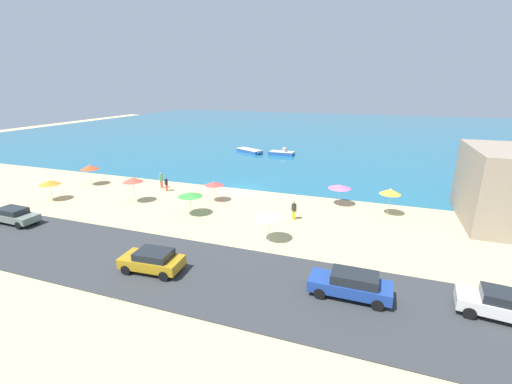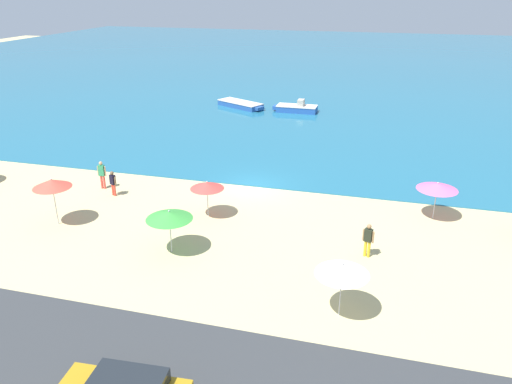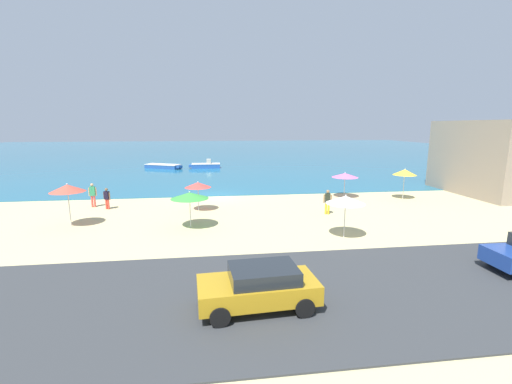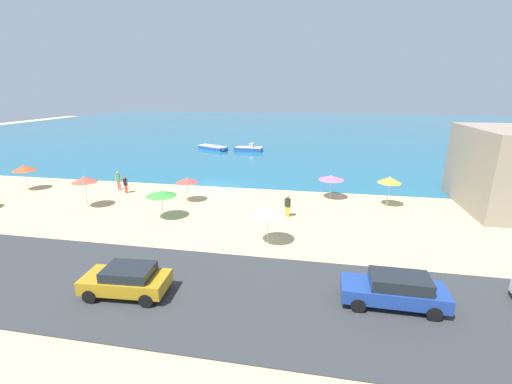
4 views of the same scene
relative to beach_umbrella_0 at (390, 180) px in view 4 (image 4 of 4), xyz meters
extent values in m
plane|color=#C9BA83|center=(-15.56, 3.15, -2.26)|extent=(160.00, 160.00, 0.00)
cube|color=#206684|center=(-15.56, 58.15, -2.24)|extent=(150.00, 110.00, 0.05)
cube|color=#343639|center=(-15.56, -14.85, -2.23)|extent=(80.00, 8.00, 0.06)
cylinder|color=#B2B2B7|center=(0.00, 0.00, -1.22)|extent=(0.05, 0.05, 2.08)
cone|color=yellow|center=(0.00, 0.00, 0.00)|extent=(1.88, 1.88, 0.47)
sphere|color=silver|center=(0.00, 0.00, 0.27)|extent=(0.08, 0.08, 0.08)
cylinder|color=#B2B2B7|center=(-24.28, -4.75, -1.16)|extent=(0.05, 0.05, 2.19)
cone|color=#D74D3B|center=(-24.28, -4.75, 0.11)|extent=(2.01, 2.01, 0.45)
sphere|color=silver|center=(-24.28, -4.75, 0.36)|extent=(0.08, 0.08, 0.08)
cylinder|color=#B2B2B7|center=(-33.27, -1.24, -1.28)|extent=(0.05, 0.05, 1.96)
cone|color=#DB4C25|center=(-33.27, -1.24, -0.10)|extent=(2.08, 2.08, 0.50)
sphere|color=silver|center=(-33.27, -1.24, 0.18)|extent=(0.08, 0.08, 0.08)
cylinder|color=#B2B2B7|center=(-16.73, -1.76, -1.39)|extent=(0.05, 0.05, 1.75)
cone|color=#F2463E|center=(-16.73, -1.76, -0.38)|extent=(1.87, 1.87, 0.37)
sphere|color=silver|center=(-16.73, -1.76, -0.16)|extent=(0.08, 0.08, 0.08)
cylinder|color=#B2B2B7|center=(-4.60, 1.28, -1.37)|extent=(0.05, 0.05, 1.79)
cone|color=pink|center=(-4.60, 1.28, -0.35)|extent=(2.21, 2.21, 0.35)
sphere|color=silver|center=(-4.60, 1.28, -0.14)|extent=(0.08, 0.08, 0.08)
cylinder|color=#B2B2B7|center=(-17.07, -5.98, -1.34)|extent=(0.05, 0.05, 1.84)
cone|color=green|center=(-17.07, -5.98, -0.28)|extent=(2.24, 2.24, 0.37)
sphere|color=silver|center=(-17.07, -5.98, -0.07)|extent=(0.08, 0.08, 0.08)
cylinder|color=#B2B2B7|center=(-8.66, -8.88, -1.28)|extent=(0.05, 0.05, 1.95)
cone|color=white|center=(-8.66, -8.88, -0.15)|extent=(2.10, 2.10, 0.42)
sphere|color=silver|center=(-8.66, -8.88, 0.09)|extent=(0.08, 0.08, 0.08)
cylinder|color=gold|center=(-7.81, -3.97, -1.85)|extent=(0.14, 0.14, 0.82)
cylinder|color=gold|center=(-7.98, -3.90, -1.85)|extent=(0.14, 0.14, 0.82)
cube|color=#242A1E|center=(-7.90, -3.94, -1.12)|extent=(0.41, 0.33, 0.65)
sphere|color=#9A734B|center=(-7.90, -3.94, -0.67)|extent=(0.22, 0.22, 0.22)
cylinder|color=#9A734B|center=(-7.67, -4.02, -1.17)|extent=(0.09, 0.09, 0.58)
cylinder|color=#9A734B|center=(-8.12, -3.85, -1.17)|extent=(0.09, 0.09, 0.58)
cylinder|color=#E44634|center=(-23.28, -0.48, -1.89)|extent=(0.14, 0.14, 0.75)
cylinder|color=#E44634|center=(-23.44, -0.41, -1.89)|extent=(0.14, 0.14, 0.75)
cube|color=black|center=(-23.36, -0.44, -1.22)|extent=(0.42, 0.35, 0.59)
sphere|color=brown|center=(-23.36, -0.44, -0.79)|extent=(0.22, 0.22, 0.22)
cylinder|color=brown|center=(-23.14, -0.54, -1.27)|extent=(0.09, 0.09, 0.53)
cylinder|color=brown|center=(-23.58, -0.35, -1.27)|extent=(0.09, 0.09, 0.53)
cylinder|color=#E24D41|center=(-24.68, 0.39, -1.82)|extent=(0.14, 0.14, 0.88)
cylinder|color=#E24D41|center=(-24.50, 0.40, -1.82)|extent=(0.14, 0.14, 0.88)
cube|color=#2E8B5C|center=(-24.59, 0.39, -1.03)|extent=(0.37, 0.25, 0.70)
sphere|color=tan|center=(-24.59, 0.39, -0.56)|extent=(0.22, 0.22, 0.22)
cylinder|color=tan|center=(-24.83, 0.38, -1.08)|extent=(0.09, 0.09, 0.63)
cylinder|color=tan|center=(-24.35, 0.41, -1.08)|extent=(0.09, 0.09, 0.63)
cube|color=#B08419|center=(-14.36, -15.65, -1.56)|extent=(4.03, 2.06, 0.64)
cube|color=#1E2328|center=(-14.16, -15.64, -1.01)|extent=(2.29, 1.73, 0.46)
cylinder|color=black|center=(-15.63, -16.59, -1.88)|extent=(0.65, 0.26, 0.64)
cylinder|color=black|center=(-15.74, -14.88, -1.88)|extent=(0.65, 0.26, 0.64)
cylinder|color=black|center=(-12.97, -16.42, -1.88)|extent=(0.65, 0.26, 0.64)
cylinder|color=black|center=(-13.09, -14.71, -1.88)|extent=(0.65, 0.26, 0.64)
cube|color=navy|center=(-2.23, -14.28, -1.56)|extent=(4.52, 1.72, 0.65)
cube|color=#1E2328|center=(-2.00, -14.29, -0.97)|extent=(2.53, 1.50, 0.54)
cylinder|color=black|center=(-3.77, -15.06, -1.88)|extent=(0.64, 0.23, 0.64)
cylinder|color=black|center=(-3.75, -13.48, -1.88)|extent=(0.64, 0.23, 0.64)
cylinder|color=black|center=(-0.70, -15.09, -1.88)|extent=(0.64, 0.23, 0.64)
cylinder|color=black|center=(-0.69, -13.51, -1.88)|extent=(0.64, 0.23, 0.64)
cube|color=#28549C|center=(-22.58, 23.88, -1.96)|extent=(5.25, 3.89, 0.50)
cube|color=#28549C|center=(-20.18, 22.62, -1.91)|extent=(0.85, 1.08, 0.30)
cube|color=silver|center=(-22.58, 23.88, -1.67)|extent=(5.29, 3.96, 0.08)
cube|color=#2656A6|center=(-16.49, 23.39, -1.93)|extent=(4.00, 1.70, 0.57)
cube|color=#2656A6|center=(-18.68, 23.41, -1.87)|extent=(0.45, 0.94, 0.34)
cube|color=silver|center=(-16.49, 23.39, -1.60)|extent=(4.00, 1.78, 0.08)
cube|color=#B2AD9E|center=(-16.09, 23.39, -1.29)|extent=(0.61, 1.01, 0.70)
camera|label=1|loc=(-1.61, -31.74, 9.23)|focal=24.00mm
camera|label=2|loc=(-7.59, -25.40, 9.86)|focal=35.00mm
camera|label=3|loc=(-15.79, -26.01, 3.75)|focal=24.00mm
camera|label=4|loc=(-5.79, -28.41, 7.10)|focal=24.00mm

